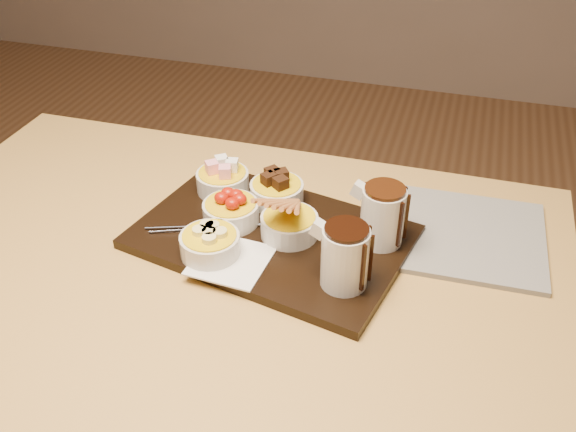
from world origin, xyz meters
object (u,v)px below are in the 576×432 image
(dining_table, at_px, (215,302))
(serving_board, at_px, (272,237))
(pitcher_milk_chocolate, at_px, (382,216))
(bowl_strawberries, at_px, (231,213))
(newspaper, at_px, (452,233))
(pitcher_dark_chocolate, at_px, (345,258))

(dining_table, xyz_separation_m, serving_board, (0.08, 0.08, 0.11))
(serving_board, bearing_deg, pitcher_milk_chocolate, 21.80)
(dining_table, height_order, pitcher_milk_chocolate, pitcher_milk_chocolate)
(bowl_strawberries, xyz_separation_m, pitcher_milk_chocolate, (0.27, 0.02, 0.03))
(bowl_strawberries, xyz_separation_m, newspaper, (0.38, 0.10, -0.03))
(pitcher_dark_chocolate, bearing_deg, newspaper, 64.53)
(dining_table, bearing_deg, newspaper, 25.54)
(pitcher_dark_chocolate, distance_m, newspaper, 0.26)
(pitcher_dark_chocolate, bearing_deg, dining_table, -171.87)
(bowl_strawberries, relative_size, pitcher_milk_chocolate, 0.98)
(pitcher_milk_chocolate, xyz_separation_m, newspaper, (0.12, 0.08, -0.06))
(dining_table, height_order, bowl_strawberries, bowl_strawberries)
(pitcher_dark_chocolate, bearing_deg, pitcher_milk_chocolate, 85.60)
(serving_board, relative_size, pitcher_milk_chocolate, 4.52)
(bowl_strawberries, distance_m, pitcher_milk_chocolate, 0.27)
(bowl_strawberries, bearing_deg, pitcher_milk_chocolate, 4.32)
(dining_table, height_order, newspaper, newspaper)
(bowl_strawberries, bearing_deg, newspaper, 14.02)
(pitcher_milk_chocolate, distance_m, newspaper, 0.15)
(bowl_strawberries, bearing_deg, pitcher_dark_chocolate, -24.73)
(pitcher_milk_chocolate, bearing_deg, pitcher_dark_chocolate, -94.40)
(pitcher_milk_chocolate, bearing_deg, serving_board, -158.20)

